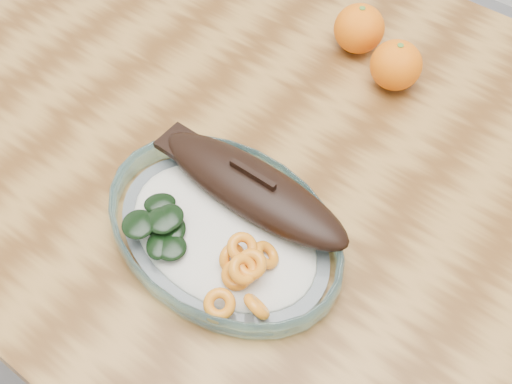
# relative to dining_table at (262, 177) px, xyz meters

# --- Properties ---
(ground) EXTENTS (3.00, 3.00, 0.00)m
(ground) POSITION_rel_dining_table_xyz_m (0.00, 0.00, -0.65)
(ground) COLOR slate
(ground) RESTS_ON ground
(dining_table) EXTENTS (1.20, 0.80, 0.75)m
(dining_table) POSITION_rel_dining_table_xyz_m (0.00, 0.00, 0.00)
(dining_table) COLOR #593515
(dining_table) RESTS_ON ground
(plated_meal) EXTENTS (0.56, 0.56, 0.08)m
(plated_meal) POSITION_rel_dining_table_xyz_m (0.06, -0.15, 0.12)
(plated_meal) COLOR white
(plated_meal) RESTS_ON dining_table
(orange_left) EXTENTS (0.07, 0.07, 0.07)m
(orange_left) POSITION_rel_dining_table_xyz_m (0.01, 0.20, 0.13)
(orange_left) COLOR #FF5405
(orange_left) RESTS_ON dining_table
(orange_right) EXTENTS (0.07, 0.07, 0.07)m
(orange_right) POSITION_rel_dining_table_xyz_m (0.09, 0.17, 0.13)
(orange_right) COLOR #FF5405
(orange_right) RESTS_ON dining_table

